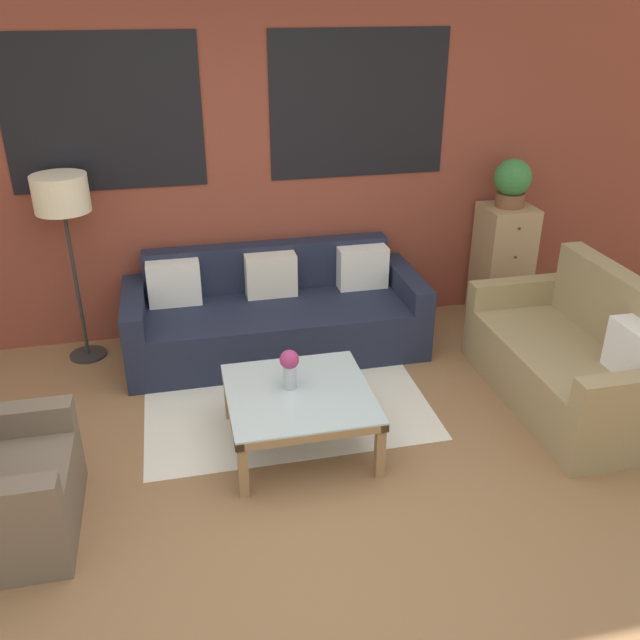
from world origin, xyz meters
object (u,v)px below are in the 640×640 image
(potted_plant, at_px, (512,182))
(drawer_cabinet, at_px, (502,262))
(settee_vintage, at_px, (574,361))
(coffee_table, at_px, (299,400))
(floor_lamp, at_px, (62,202))
(couch_dark, at_px, (275,316))
(flower_vase, at_px, (289,366))

(potted_plant, bearing_deg, drawer_cabinet, -90.00)
(settee_vintage, height_order, coffee_table, settee_vintage)
(floor_lamp, relative_size, drawer_cabinet, 1.47)
(couch_dark, bearing_deg, drawer_cabinet, 5.64)
(coffee_table, bearing_deg, potted_plant, 36.03)
(flower_vase, bearing_deg, drawer_cabinet, 34.35)
(settee_vintage, bearing_deg, flower_vase, -178.99)
(couch_dark, height_order, coffee_table, couch_dark)
(flower_vase, bearing_deg, potted_plant, 34.35)
(couch_dark, relative_size, flower_vase, 8.83)
(couch_dark, relative_size, potted_plant, 5.80)
(drawer_cabinet, xyz_separation_m, potted_plant, (0.00, 0.00, 0.70))
(couch_dark, height_order, floor_lamp, floor_lamp)
(settee_vintage, xyz_separation_m, potted_plant, (0.14, 1.42, 0.88))
(settee_vintage, bearing_deg, couch_dark, 147.05)
(settee_vintage, height_order, flower_vase, settee_vintage)
(couch_dark, relative_size, drawer_cabinet, 2.32)
(drawer_cabinet, bearing_deg, floor_lamp, -179.85)
(settee_vintage, relative_size, coffee_table, 1.81)
(coffee_table, xyz_separation_m, potted_plant, (2.08, 1.51, 0.86))
(flower_vase, bearing_deg, settee_vintage, 1.01)
(settee_vintage, height_order, potted_plant, potted_plant)
(potted_plant, bearing_deg, couch_dark, -174.36)
(couch_dark, height_order, settee_vintage, settee_vintage)
(potted_plant, bearing_deg, flower_vase, -145.65)
(couch_dark, relative_size, floor_lamp, 1.59)
(settee_vintage, height_order, drawer_cabinet, drawer_cabinet)
(floor_lamp, xyz_separation_m, flower_vase, (1.36, -1.44, -0.70))
(coffee_table, xyz_separation_m, drawer_cabinet, (2.08, 1.51, 0.16))
(floor_lamp, height_order, flower_vase, floor_lamp)
(drawer_cabinet, bearing_deg, settee_vintage, -95.60)
(drawer_cabinet, distance_m, potted_plant, 0.70)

